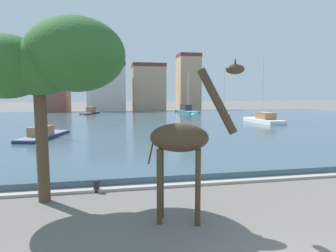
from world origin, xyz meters
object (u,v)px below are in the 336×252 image
at_px(sailboat_orange, 224,114).
at_px(shade_tree, 48,62).
at_px(sailboat_black, 90,113).
at_px(mooring_bollard, 96,186).
at_px(giraffe_statue, 184,141).
at_px(sailboat_navy, 47,136).
at_px(sailboat_white, 261,121).
at_px(sailboat_teal, 188,112).

height_order(sailboat_orange, shade_tree, sailboat_orange).
relative_size(sailboat_black, mooring_bollard, 15.70).
height_order(sailboat_orange, mooring_bollard, sailboat_orange).
relative_size(giraffe_statue, shade_tree, 0.75).
height_order(sailboat_navy, sailboat_black, sailboat_black).
relative_size(giraffe_statue, sailboat_white, 0.62).
bearing_deg(mooring_bollard, sailboat_white, 48.58).
distance_m(sailboat_white, sailboat_navy, 25.75).
relative_size(sailboat_teal, sailboat_black, 1.08).
bearing_deg(sailboat_teal, shade_tree, -111.43).
bearing_deg(sailboat_white, sailboat_orange, 85.88).
bearing_deg(sailboat_orange, sailboat_black, 167.62).
distance_m(sailboat_navy, mooring_bollard, 14.95).
height_order(shade_tree, mooring_bollard, shade_tree).
xyz_separation_m(sailboat_white, shade_tree, (-21.25, -23.10, 4.62)).
relative_size(sailboat_white, shade_tree, 1.21).
bearing_deg(sailboat_teal, sailboat_navy, -125.60).
distance_m(sailboat_orange, shade_tree, 44.89).
bearing_deg(sailboat_teal, sailboat_black, 176.98).
distance_m(giraffe_statue, mooring_bollard, 5.07).
bearing_deg(sailboat_black, shade_tree, -88.08).
bearing_deg(shade_tree, sailboat_teal, 68.57).
xyz_separation_m(sailboat_teal, sailboat_navy, (-20.00, -27.94, -0.17)).
height_order(giraffe_statue, sailboat_teal, sailboat_teal).
bearing_deg(mooring_bollard, sailboat_black, 94.00).
distance_m(sailboat_teal, sailboat_navy, 34.36).
bearing_deg(sailboat_black, sailboat_teal, -3.02).
xyz_separation_m(sailboat_white, mooring_bollard, (-19.71, -22.34, -0.34)).
bearing_deg(mooring_bollard, shade_tree, -153.83).
bearing_deg(giraffe_statue, shade_tree, 148.47).
height_order(sailboat_white, sailboat_black, sailboat_white).
xyz_separation_m(giraffe_statue, sailboat_orange, (17.98, 41.32, -2.23)).
height_order(giraffe_statue, shade_tree, shade_tree).
distance_m(sailboat_white, sailboat_teal, 20.28).
xyz_separation_m(sailboat_navy, mooring_bollard, (4.71, -14.19, -0.22)).
bearing_deg(giraffe_statue, sailboat_navy, 113.21).
height_order(sailboat_navy, mooring_bollard, sailboat_navy).
xyz_separation_m(giraffe_statue, sailboat_black, (-5.87, 46.55, -2.06)).
xyz_separation_m(sailboat_orange, sailboat_navy, (-25.54, -23.68, 0.09)).
height_order(sailboat_black, mooring_bollard, sailboat_black).
xyz_separation_m(sailboat_navy, sailboat_black, (1.70, 28.91, 0.08)).
bearing_deg(sailboat_teal, sailboat_orange, -37.60).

